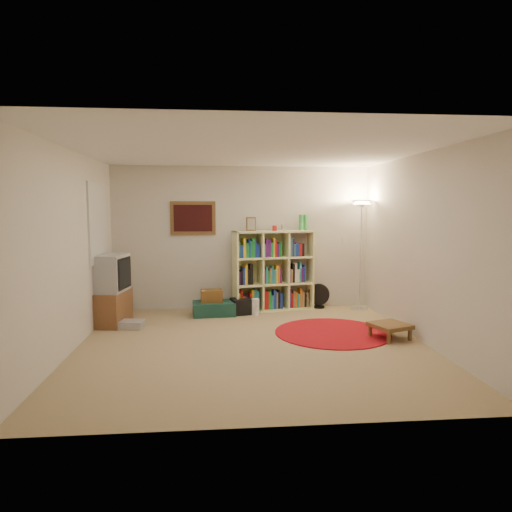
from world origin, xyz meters
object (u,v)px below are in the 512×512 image
(floor_lamp, at_px, (361,219))
(suitcase, at_px, (214,308))
(bookshelf, at_px, (272,272))
(floor_fan, at_px, (319,296))
(side_table, at_px, (390,326))
(tv_stand, at_px, (109,291))

(floor_lamp, xyz_separation_m, suitcase, (-2.55, -0.21, -1.48))
(bookshelf, xyz_separation_m, floor_lamp, (1.54, -0.11, 0.92))
(floor_lamp, height_order, floor_fan, floor_lamp)
(floor_lamp, xyz_separation_m, side_table, (-0.16, -1.81, -1.41))
(bookshelf, relative_size, floor_fan, 3.82)
(floor_fan, relative_size, side_table, 0.74)
(tv_stand, bearing_deg, suitcase, 24.50)
(bookshelf, height_order, side_table, bookshelf)
(side_table, bearing_deg, floor_lamp, 84.89)
(floor_lamp, relative_size, tv_stand, 1.78)
(bookshelf, relative_size, tv_stand, 1.55)
(floor_fan, relative_size, tv_stand, 0.41)
(bookshelf, height_order, floor_fan, bookshelf)
(bookshelf, bearing_deg, side_table, -65.32)
(bookshelf, xyz_separation_m, floor_fan, (0.85, 0.05, -0.45))
(tv_stand, height_order, side_table, tv_stand)
(side_table, bearing_deg, suitcase, 146.08)
(floor_fan, xyz_separation_m, tv_stand, (-3.45, -0.83, 0.30))
(suitcase, relative_size, side_table, 1.22)
(floor_fan, bearing_deg, suitcase, -150.87)
(tv_stand, distance_m, suitcase, 1.71)
(bookshelf, relative_size, floor_lamp, 0.87)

